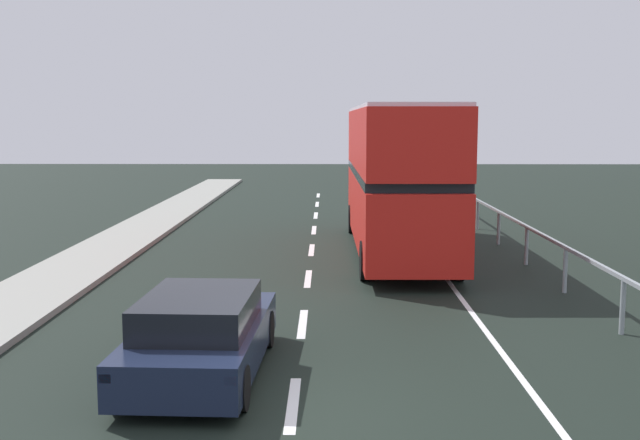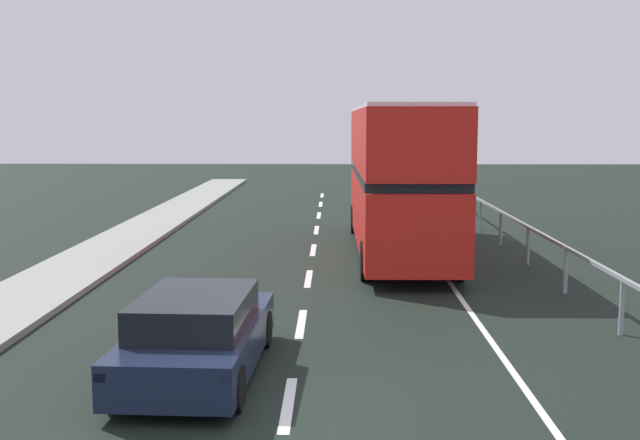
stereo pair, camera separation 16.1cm
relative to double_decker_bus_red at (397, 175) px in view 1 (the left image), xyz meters
The scene contains 5 objects.
ground_plane 13.09m from the double_decker_bus_red, 101.45° to the right, with size 74.09×120.00×0.10m, color black.
lane_paint_markings 4.41m from the double_decker_bus_red, 97.51° to the right, with size 3.63×46.00×0.01m.
bridge_side_railing 5.19m from the double_decker_bus_red, 46.50° to the right, with size 0.10×42.00×1.10m.
double_decker_bus_red is the anchor object (origin of this frame).
hatchback_car_near 12.09m from the double_decker_bus_red, 109.70° to the right, with size 2.03×4.51×1.33m.
Camera 1 is at (0.48, -10.36, 3.98)m, focal length 43.43 mm.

